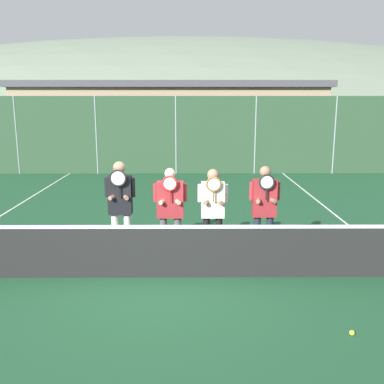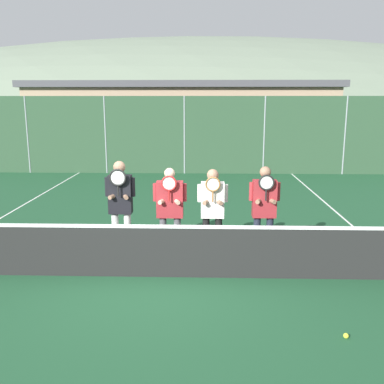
# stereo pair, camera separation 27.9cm
# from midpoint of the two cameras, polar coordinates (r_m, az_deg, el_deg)

# --- Properties ---
(ground_plane) EXTENTS (120.00, 120.00, 0.00)m
(ground_plane) POSITION_cam_midpoint_polar(r_m,az_deg,el_deg) (7.45, -5.72, -11.26)
(ground_plane) COLOR #1E4C2D
(hill_distant) EXTENTS (120.26, 66.81, 23.38)m
(hill_distant) POSITION_cam_midpoint_polar(r_m,az_deg,el_deg) (69.30, -0.90, 9.74)
(hill_distant) COLOR slate
(hill_distant) RESTS_ON ground_plane
(clubhouse_building) EXTENTS (18.17, 5.50, 4.00)m
(clubhouse_building) POSITION_cam_midpoint_polar(r_m,az_deg,el_deg) (26.40, -3.10, 10.14)
(clubhouse_building) COLOR tan
(clubhouse_building) RESTS_ON ground_plane
(fence_back) EXTENTS (19.31, 0.06, 3.11)m
(fence_back) POSITION_cam_midpoint_polar(r_m,az_deg,el_deg) (17.38, -2.61, 7.55)
(fence_back) COLOR gray
(fence_back) RESTS_ON ground_plane
(tennis_net) EXTENTS (11.76, 0.09, 1.02)m
(tennis_net) POSITION_cam_midpoint_polar(r_m,az_deg,el_deg) (7.27, -5.80, -7.81)
(tennis_net) COLOR gray
(tennis_net) RESTS_ON ground_plane
(court_line_right_sideline) EXTENTS (0.05, 16.00, 0.01)m
(court_line_right_sideline) POSITION_cam_midpoint_polar(r_m,az_deg,el_deg) (10.88, 19.55, -4.28)
(court_line_right_sideline) COLOR white
(court_line_right_sideline) RESTS_ON ground_plane
(player_leftmost) EXTENTS (0.56, 0.34, 1.87)m
(player_leftmost) POSITION_cam_midpoint_polar(r_m,az_deg,el_deg) (7.97, -10.53, -1.40)
(player_leftmost) COLOR white
(player_leftmost) RESTS_ON ground_plane
(player_center_left) EXTENTS (0.62, 0.34, 1.75)m
(player_center_left) POSITION_cam_midpoint_polar(r_m,az_deg,el_deg) (7.85, -3.93, -2.01)
(player_center_left) COLOR #56565B
(player_center_left) RESTS_ON ground_plane
(player_center_right) EXTENTS (0.56, 0.34, 1.73)m
(player_center_right) POSITION_cam_midpoint_polar(r_m,az_deg,el_deg) (7.88, 1.77, -2.03)
(player_center_right) COLOR black
(player_center_right) RESTS_ON ground_plane
(player_rightmost) EXTENTS (0.56, 0.34, 1.79)m
(player_rightmost) POSITION_cam_midpoint_polar(r_m,az_deg,el_deg) (7.91, 8.61, -1.88)
(player_rightmost) COLOR #232838
(player_rightmost) RESTS_ON ground_plane
(car_far_left) EXTENTS (4.24, 2.10, 1.76)m
(car_far_left) POSITION_cam_midpoint_polar(r_m,az_deg,el_deg) (21.52, -17.34, 6.16)
(car_far_left) COLOR navy
(car_far_left) RESTS_ON ground_plane
(car_left_of_center) EXTENTS (4.80, 1.95, 1.84)m
(car_left_of_center) POSITION_cam_midpoint_polar(r_m,az_deg,el_deg) (20.39, -3.01, 6.48)
(car_left_of_center) COLOR black
(car_left_of_center) RESTS_ON ground_plane
(car_center) EXTENTS (4.24, 1.96, 1.84)m
(car_center) POSITION_cam_midpoint_polar(r_m,az_deg,el_deg) (20.85, 11.83, 6.37)
(car_center) COLOR black
(car_center) RESTS_ON ground_plane
(tennis_ball_on_court) EXTENTS (0.07, 0.07, 0.07)m
(tennis_ball_on_court) POSITION_cam_midpoint_polar(r_m,az_deg,el_deg) (6.07, 19.27, -17.31)
(tennis_ball_on_court) COLOR #CCDB33
(tennis_ball_on_court) RESTS_ON ground_plane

